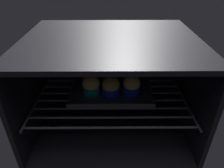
{
  "coord_description": "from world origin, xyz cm",
  "views": [
    {
      "loc": [
        -0.42,
        -43.4,
        57.61
      ],
      "look_at": [
        0.0,
        22.88,
        17.18
      ],
      "focal_mm": 32.75,
      "sensor_mm": 36.0,
      "label": 1
    }
  ],
  "objects_px": {
    "baking_tray": "(112,89)",
    "muffin_row1_col2": "(131,75)",
    "muffin_row0_col1": "(112,86)",
    "muffin_row0_col2": "(133,85)",
    "muffin_row1_col0": "(92,76)",
    "muffin_row1_col1": "(112,76)",
    "muffin_row0_col0": "(92,85)"
  },
  "relations": [
    {
      "from": "muffin_row0_col2",
      "to": "muffin_row1_col1",
      "type": "bearing_deg",
      "value": 134.42
    },
    {
      "from": "baking_tray",
      "to": "muffin_row1_col0",
      "type": "xyz_separation_m",
      "value": [
        -0.08,
        0.04,
        0.04
      ]
    },
    {
      "from": "muffin_row0_col2",
      "to": "muffin_row1_col2",
      "type": "height_order",
      "value": "muffin_row1_col2"
    },
    {
      "from": "muffin_row0_col1",
      "to": "muffin_row1_col0",
      "type": "xyz_separation_m",
      "value": [
        -0.08,
        0.08,
        -0.0
      ]
    },
    {
      "from": "muffin_row1_col0",
      "to": "muffin_row1_col1",
      "type": "bearing_deg",
      "value": 1.58
    },
    {
      "from": "muffin_row1_col0",
      "to": "muffin_row1_col2",
      "type": "xyz_separation_m",
      "value": [
        0.15,
        0.0,
        0.0
      ]
    },
    {
      "from": "baking_tray",
      "to": "muffin_row1_col2",
      "type": "height_order",
      "value": "muffin_row1_col2"
    },
    {
      "from": "baking_tray",
      "to": "muffin_row1_col2",
      "type": "xyz_separation_m",
      "value": [
        0.07,
        0.04,
        0.04
      ]
    },
    {
      "from": "muffin_row1_col1",
      "to": "muffin_row1_col0",
      "type": "bearing_deg",
      "value": -178.42
    },
    {
      "from": "muffin_row0_col1",
      "to": "muffin_row0_col2",
      "type": "xyz_separation_m",
      "value": [
        0.08,
        0.01,
        0.0
      ]
    },
    {
      "from": "muffin_row1_col2",
      "to": "muffin_row0_col1",
      "type": "bearing_deg",
      "value": -132.76
    },
    {
      "from": "muffin_row1_col0",
      "to": "muffin_row1_col2",
      "type": "distance_m",
      "value": 0.15
    },
    {
      "from": "muffin_row0_col0",
      "to": "muffin_row1_col0",
      "type": "bearing_deg",
      "value": 95.47
    },
    {
      "from": "muffin_row1_col0",
      "to": "baking_tray",
      "type": "bearing_deg",
      "value": -25.73
    },
    {
      "from": "muffin_row1_col0",
      "to": "muffin_row0_col1",
      "type": "bearing_deg",
      "value": -45.61
    },
    {
      "from": "muffin_row0_col1",
      "to": "muffin_row1_col1",
      "type": "xyz_separation_m",
      "value": [
        0.0,
        0.08,
        -0.0
      ]
    },
    {
      "from": "muffin_row0_col1",
      "to": "muffin_row0_col2",
      "type": "distance_m",
      "value": 0.08
    },
    {
      "from": "muffin_row0_col2",
      "to": "muffin_row1_col2",
      "type": "relative_size",
      "value": 0.94
    },
    {
      "from": "muffin_row1_col0",
      "to": "muffin_row1_col1",
      "type": "xyz_separation_m",
      "value": [
        0.08,
        0.0,
        -0.0
      ]
    },
    {
      "from": "muffin_row1_col0",
      "to": "muffin_row1_col2",
      "type": "bearing_deg",
      "value": 0.93
    },
    {
      "from": "baking_tray",
      "to": "muffin_row1_col2",
      "type": "relative_size",
      "value": 3.74
    },
    {
      "from": "muffin_row1_col0",
      "to": "muffin_row1_col1",
      "type": "distance_m",
      "value": 0.08
    },
    {
      "from": "muffin_row0_col1",
      "to": "muffin_row0_col2",
      "type": "bearing_deg",
      "value": 4.67
    },
    {
      "from": "muffin_row1_col1",
      "to": "muffin_row1_col2",
      "type": "bearing_deg",
      "value": 0.21
    },
    {
      "from": "muffin_row1_col2",
      "to": "muffin_row0_col0",
      "type": "bearing_deg",
      "value": -152.62
    },
    {
      "from": "baking_tray",
      "to": "muffin_row0_col2",
      "type": "height_order",
      "value": "muffin_row0_col2"
    },
    {
      "from": "baking_tray",
      "to": "muffin_row0_col2",
      "type": "xyz_separation_m",
      "value": [
        0.08,
        -0.03,
        0.04
      ]
    },
    {
      "from": "baking_tray",
      "to": "muffin_row1_col0",
      "type": "relative_size",
      "value": 4.03
    },
    {
      "from": "muffin_row1_col1",
      "to": "muffin_row0_col2",
      "type": "bearing_deg",
      "value": -45.58
    },
    {
      "from": "muffin_row0_col0",
      "to": "muffin_row0_col1",
      "type": "height_order",
      "value": "muffin_row0_col0"
    },
    {
      "from": "muffin_row0_col0",
      "to": "muffin_row1_col0",
      "type": "xyz_separation_m",
      "value": [
        -0.01,
        0.07,
        -0.0
      ]
    },
    {
      "from": "baking_tray",
      "to": "muffin_row0_col1",
      "type": "distance_m",
      "value": 0.06
    }
  ]
}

